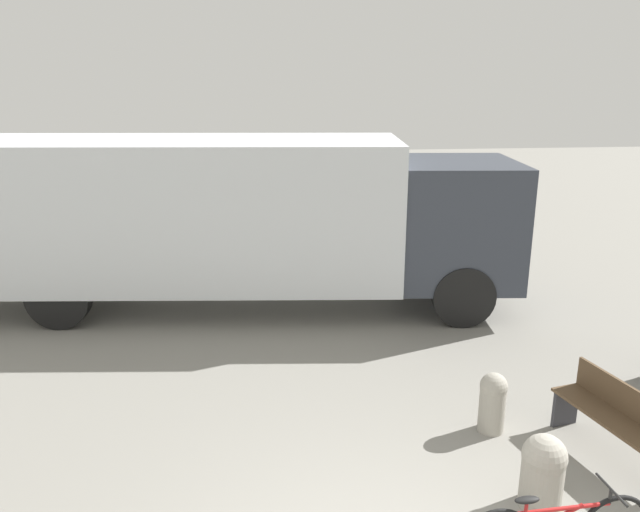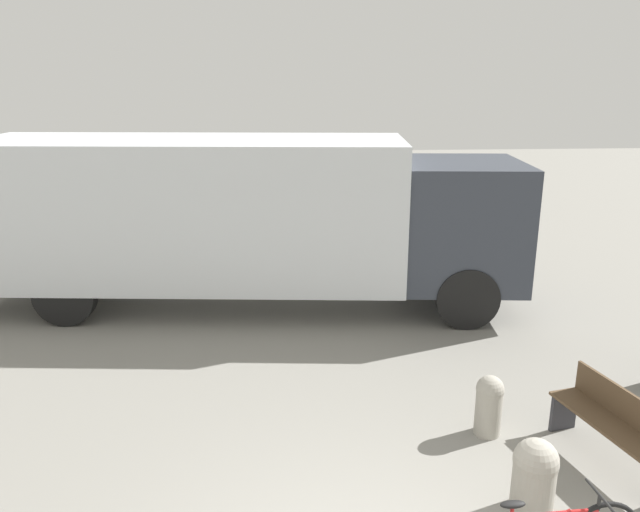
% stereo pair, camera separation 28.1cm
% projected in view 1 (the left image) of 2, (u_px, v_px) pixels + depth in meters
% --- Properties ---
extents(delivery_truck, '(9.69, 3.08, 3.02)m').
position_uv_depth(delivery_truck, '(238.00, 214.00, 10.99)').
color(delivery_truck, silver).
rests_on(delivery_truck, ground).
extents(park_bench, '(0.74, 1.60, 0.85)m').
position_uv_depth(park_bench, '(618.00, 419.00, 6.83)').
color(park_bench, brown).
rests_on(park_bench, ground).
extents(bollard_near_bench, '(0.44, 0.44, 0.77)m').
position_uv_depth(bollard_near_bench, '(543.00, 470.00, 6.08)').
color(bollard_near_bench, '#9E998C').
rests_on(bollard_near_bench, ground).
extents(bollard_far_bench, '(0.33, 0.33, 0.75)m').
position_uv_depth(bollard_far_bench, '(493.00, 400.00, 7.37)').
color(bollard_far_bench, '#9E998C').
rests_on(bollard_far_bench, ground).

